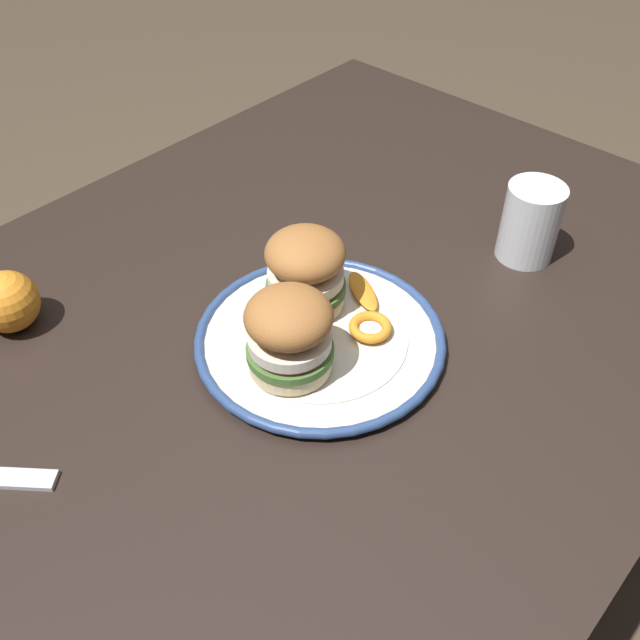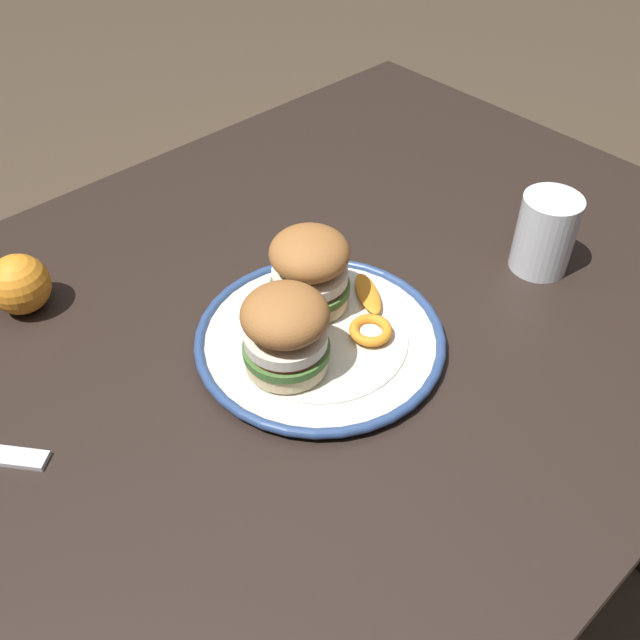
# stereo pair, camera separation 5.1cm
# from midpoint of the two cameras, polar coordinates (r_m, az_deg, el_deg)

# --- Properties ---
(ground_plane) EXTENTS (8.00, 8.00, 0.00)m
(ground_plane) POSITION_cam_midpoint_polar(r_m,az_deg,el_deg) (1.52, 0.92, -21.13)
(ground_plane) COLOR #4C3D2D
(dining_table) EXTENTS (1.21, 0.90, 0.78)m
(dining_table) POSITION_cam_midpoint_polar(r_m,az_deg,el_deg) (0.97, 1.35, -3.85)
(dining_table) COLOR black
(dining_table) RESTS_ON ground
(dinner_plate) EXTENTS (0.30, 0.30, 0.02)m
(dinner_plate) POSITION_cam_midpoint_polar(r_m,az_deg,el_deg) (0.84, 1.76, -1.58)
(dinner_plate) COLOR silver
(dinner_plate) RESTS_ON dining_table
(sandwich_half_left) EXTENTS (0.13, 0.13, 0.10)m
(sandwich_half_left) POSITION_cam_midpoint_polar(r_m,az_deg,el_deg) (0.76, -0.85, -0.90)
(sandwich_half_left) COLOR beige
(sandwich_half_left) RESTS_ON dinner_plate
(sandwich_half_right) EXTENTS (0.13, 0.13, 0.10)m
(sandwich_half_right) POSITION_cam_midpoint_polar(r_m,az_deg,el_deg) (0.84, 0.93, 4.10)
(sandwich_half_right) COLOR beige
(sandwich_half_right) RESTS_ON dinner_plate
(orange_peel_curled) EXTENTS (0.07, 0.07, 0.01)m
(orange_peel_curled) POSITION_cam_midpoint_polar(r_m,az_deg,el_deg) (0.83, 5.93, -0.82)
(orange_peel_curled) COLOR orange
(orange_peel_curled) RESTS_ON dinner_plate
(orange_peel_strip_long) EXTENTS (0.06, 0.08, 0.01)m
(orange_peel_strip_long) POSITION_cam_midpoint_polar(r_m,az_deg,el_deg) (0.88, 5.53, 2.09)
(orange_peel_strip_long) COLOR orange
(orange_peel_strip_long) RESTS_ON dinner_plate
(drinking_glass) EXTENTS (0.08, 0.08, 0.11)m
(drinking_glass) POSITION_cam_midpoint_polar(r_m,az_deg,el_deg) (0.98, 18.97, 6.18)
(drinking_glass) COLOR white
(drinking_glass) RESTS_ON dining_table
(whole_orange) EXTENTS (0.07, 0.07, 0.07)m
(whole_orange) POSITION_cam_midpoint_polar(r_m,az_deg,el_deg) (0.93, -21.51, 2.64)
(whole_orange) COLOR orange
(whole_orange) RESTS_ON dining_table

